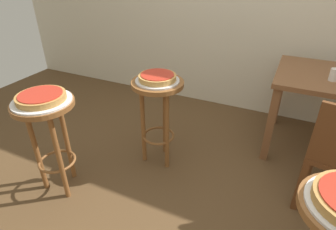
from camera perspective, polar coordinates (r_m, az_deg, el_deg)
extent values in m
plane|color=brown|center=(2.17, 3.01, -16.58)|extent=(6.00, 6.00, 0.00)
cylinder|color=brown|center=(2.00, -24.22, 2.04)|extent=(0.40, 0.40, 0.03)
cylinder|color=brown|center=(2.25, -20.00, -4.92)|extent=(0.04, 0.04, 0.70)
cylinder|color=brown|center=(2.22, -25.31, -6.57)|extent=(0.04, 0.04, 0.70)
cylinder|color=brown|center=(2.08, -21.32, -8.32)|extent=(0.04, 0.04, 0.70)
torus|color=brown|center=(2.24, -21.70, -8.75)|extent=(0.27, 0.27, 0.02)
cylinder|color=silver|center=(1.99, -24.36, 2.64)|extent=(0.38, 0.38, 0.01)
cylinder|color=#B78442|center=(1.98, -24.51, 3.31)|extent=(0.31, 0.31, 0.04)
cylinder|color=red|center=(1.97, -24.65, 3.90)|extent=(0.28, 0.28, 0.01)
cylinder|color=brown|center=(2.13, -2.16, 6.46)|extent=(0.40, 0.40, 0.03)
cylinder|color=brown|center=(2.40, -0.63, -0.59)|extent=(0.04, 0.04, 0.70)
cylinder|color=brown|center=(2.30, -5.11, -2.15)|extent=(0.04, 0.04, 0.70)
cylinder|color=brown|center=(2.21, -0.22, -3.43)|extent=(0.04, 0.04, 0.70)
torus|color=brown|center=(2.36, -1.94, -4.20)|extent=(0.27, 0.27, 0.02)
cylinder|color=silver|center=(2.12, -2.17, 7.04)|extent=(0.34, 0.34, 0.01)
cylinder|color=tan|center=(2.11, -2.19, 7.69)|extent=(0.28, 0.28, 0.04)
cylinder|color=red|center=(2.10, -2.20, 8.27)|extent=(0.25, 0.25, 0.01)
cube|color=brown|center=(2.65, 31.18, 6.43)|extent=(0.91, 0.78, 0.04)
cube|color=brown|center=(2.47, 20.15, -1.97)|extent=(0.06, 0.06, 0.68)
cube|color=brown|center=(3.08, 21.81, 4.15)|extent=(0.06, 0.06, 0.68)
cylinder|color=silver|center=(2.51, 30.85, 7.08)|extent=(0.07, 0.07, 0.09)
cube|color=#5B3319|center=(2.44, 27.40, -7.99)|extent=(0.04, 0.04, 0.42)
cube|color=#5B3319|center=(2.15, 25.32, -12.98)|extent=(0.04, 0.04, 0.42)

